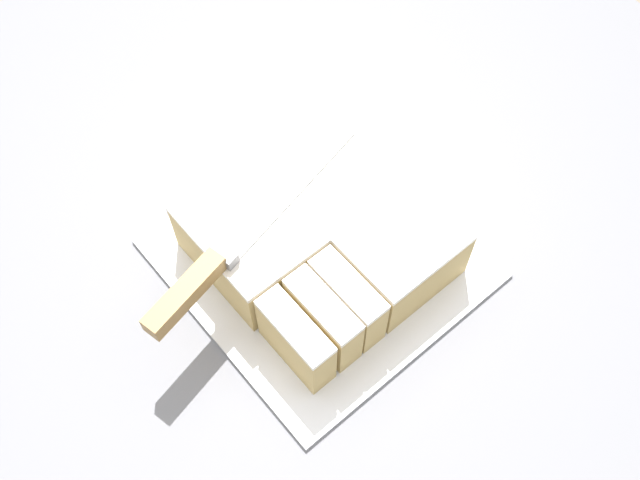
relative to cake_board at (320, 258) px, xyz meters
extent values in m
plane|color=#7F705B|center=(-0.06, 0.09, -0.92)|extent=(8.00, 8.00, 0.00)
cube|color=slate|center=(-0.06, 0.09, -0.46)|extent=(1.40, 1.10, 0.91)
cube|color=silver|center=(0.00, 0.00, 0.00)|extent=(0.32, 0.33, 0.01)
cube|color=tan|center=(0.00, 0.05, 0.04)|extent=(0.24, 0.15, 0.07)
cube|color=white|center=(0.00, 0.05, 0.08)|extent=(0.24, 0.15, 0.01)
cube|color=tan|center=(0.06, -0.07, 0.04)|extent=(0.12, 0.10, 0.07)
cube|color=white|center=(0.06, -0.07, 0.08)|extent=(0.12, 0.10, 0.01)
cube|color=tan|center=(-0.10, -0.08, 0.04)|extent=(0.03, 0.10, 0.07)
cube|color=white|center=(-0.10, -0.08, 0.08)|extent=(0.03, 0.10, 0.01)
cube|color=tan|center=(-0.06, -0.08, 0.04)|extent=(0.03, 0.10, 0.07)
cube|color=white|center=(-0.06, -0.08, 0.08)|extent=(0.03, 0.10, 0.01)
cube|color=tan|center=(-0.03, -0.08, 0.04)|extent=(0.03, 0.10, 0.07)
cube|color=white|center=(-0.03, -0.08, 0.08)|extent=(0.03, 0.10, 0.01)
cube|color=silver|center=(0.00, 0.05, 0.09)|extent=(0.22, 0.08, 0.00)
cube|color=slate|center=(-0.11, 0.03, 0.09)|extent=(0.02, 0.03, 0.02)
cube|color=olive|center=(-0.16, 0.02, 0.10)|extent=(0.11, 0.04, 0.02)
camera|label=1|loc=(-0.27, -0.32, 0.78)|focal=42.00mm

